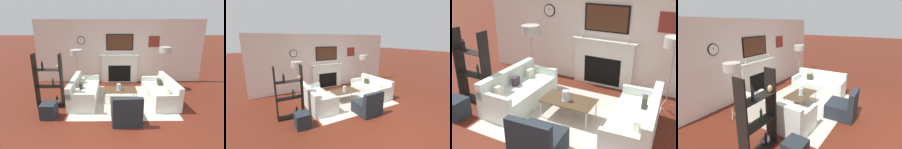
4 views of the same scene
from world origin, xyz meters
TOP-DOWN VIEW (x-y plane):
  - fireplace_wall at (0.00, 4.40)m, footprint 7.20×0.28m
  - area_rug at (0.00, 2.43)m, footprint 3.24×2.64m
  - couch_left at (-1.31, 2.43)m, footprint 0.87×1.87m
  - couch_right at (1.32, 2.43)m, footprint 0.91×1.92m
  - armchair at (0.02, 1.10)m, footprint 0.82×0.81m
  - coffee_table at (-0.07, 2.43)m, footprint 1.10×0.63m
  - hurricane_candle at (-0.12, 2.39)m, footprint 0.16×0.16m
  - floor_lamp_left at (-1.70, 3.54)m, footprint 0.46×0.46m
  - floor_lamp_right at (1.70, 3.54)m, footprint 0.44×0.44m
  - shelf_unit at (-2.30, 2.09)m, footprint 0.84×0.28m
  - ottoman at (-2.14, 1.35)m, footprint 0.41×0.41m

SIDE VIEW (x-z plane):
  - area_rug at x=0.00m, z-range 0.00..0.01m
  - ottoman at x=-2.14m, z-range 0.00..0.43m
  - armchair at x=0.02m, z-range -0.14..0.67m
  - couch_right at x=1.32m, z-range -0.11..0.66m
  - couch_left at x=-1.31m, z-range -0.11..0.69m
  - coffee_table at x=-0.07m, z-range 0.18..0.58m
  - hurricane_candle at x=-0.12m, z-range 0.39..0.61m
  - shelf_unit at x=-2.30m, z-range -0.09..1.61m
  - fireplace_wall at x=0.00m, z-range -0.13..2.57m
  - floor_lamp_left at x=-1.70m, z-range 0.66..2.24m
  - floor_lamp_right at x=1.70m, z-range 0.70..2.39m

